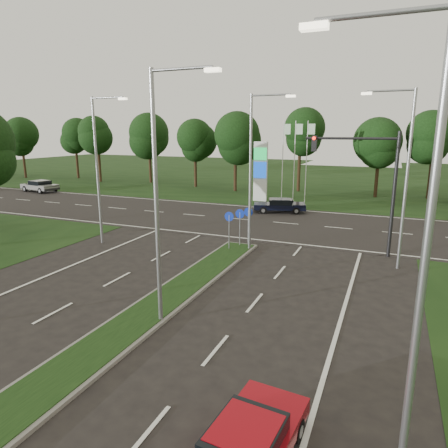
% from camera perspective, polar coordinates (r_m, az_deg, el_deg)
% --- Properties ---
extents(ground, '(160.00, 160.00, 0.00)m').
position_cam_1_polar(ground, '(12.28, -28.82, -23.36)').
color(ground, black).
rests_on(ground, ground).
extents(verge_far, '(160.00, 50.00, 0.02)m').
position_cam_1_polar(verge_far, '(61.70, 15.03, 6.15)').
color(verge_far, black).
rests_on(verge_far, ground).
extents(cross_road, '(160.00, 12.00, 0.02)m').
position_cam_1_polar(cross_road, '(31.66, 7.04, 0.25)').
color(cross_road, black).
rests_on(cross_road, ground).
extents(median_kerb, '(2.00, 26.00, 0.12)m').
position_cam_1_polar(median_kerb, '(14.56, -16.09, -15.85)').
color(median_kerb, slate).
rests_on(median_kerb, ground).
extents(streetlight_median_near, '(2.53, 0.22, 9.00)m').
position_cam_1_polar(streetlight_median_near, '(13.96, -9.03, 5.10)').
color(streetlight_median_near, gray).
rests_on(streetlight_median_near, ground).
extents(streetlight_median_far, '(2.53, 0.22, 9.00)m').
position_cam_1_polar(streetlight_median_far, '(23.02, 4.27, 8.31)').
color(streetlight_median_far, gray).
rests_on(streetlight_median_far, ground).
extents(streetlight_left_far, '(2.53, 0.22, 9.00)m').
position_cam_1_polar(streetlight_left_far, '(25.87, -17.39, 8.29)').
color(streetlight_left_far, gray).
rests_on(streetlight_left_far, ground).
extents(streetlight_right_far, '(2.53, 0.22, 9.00)m').
position_cam_1_polar(streetlight_right_far, '(21.83, 24.21, 6.96)').
color(streetlight_right_far, gray).
rests_on(streetlight_right_far, ground).
extents(streetlight_right_near, '(2.53, 0.22, 9.00)m').
position_cam_1_polar(streetlight_right_near, '(7.99, 25.63, -1.99)').
color(streetlight_right_near, gray).
rests_on(streetlight_right_near, ground).
extents(traffic_signal, '(5.10, 0.42, 7.00)m').
position_cam_1_polar(traffic_signal, '(23.88, 20.17, 6.70)').
color(traffic_signal, black).
rests_on(traffic_signal, ground).
extents(median_signs, '(1.16, 1.76, 2.38)m').
position_cam_1_polar(median_signs, '(24.23, 2.20, 0.53)').
color(median_signs, gray).
rests_on(median_signs, ground).
extents(gas_pylon, '(5.80, 1.26, 8.00)m').
position_cam_1_polar(gas_pylon, '(40.81, 5.54, 7.71)').
color(gas_pylon, silver).
rests_on(gas_pylon, ground).
extents(treeline_far, '(6.00, 6.00, 9.90)m').
position_cam_1_polar(treeline_far, '(46.41, 12.96, 12.58)').
color(treeline_far, black).
rests_on(treeline_far, ground).
extents(red_sedan, '(1.93, 4.03, 1.08)m').
position_cam_1_polar(red_sedan, '(9.54, 3.16, -29.08)').
color(red_sedan, maroon).
rests_on(red_sedan, ground).
extents(navy_sedan, '(4.76, 3.05, 1.22)m').
position_cam_1_polar(navy_sedan, '(35.47, 7.96, 2.69)').
color(navy_sedan, black).
rests_on(navy_sedan, ground).
extents(far_car_a, '(5.01, 2.82, 1.36)m').
position_cam_1_polar(far_car_a, '(52.05, -24.83, 4.99)').
color(far_car_a, gray).
rests_on(far_car_a, ground).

